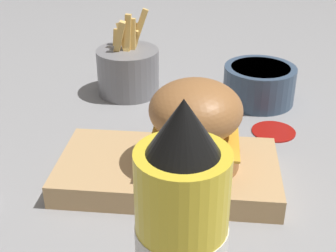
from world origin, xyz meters
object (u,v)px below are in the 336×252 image
serving_board (168,171)px  side_bowl (259,83)px  fries_basket (128,70)px  burger (195,124)px

serving_board → side_bowl: size_ratio=2.28×
serving_board → fries_basket: size_ratio=1.88×
serving_board → side_bowl: bearing=62.9°
burger → side_bowl: (0.10, 0.26, -0.05)m
burger → fries_basket: bearing=115.9°
serving_board → burger: bearing=-0.9°
side_bowl → serving_board: bearing=-117.1°
serving_board → side_bowl: 0.29m
serving_board → burger: burger is taller
fries_basket → side_bowl: 0.23m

